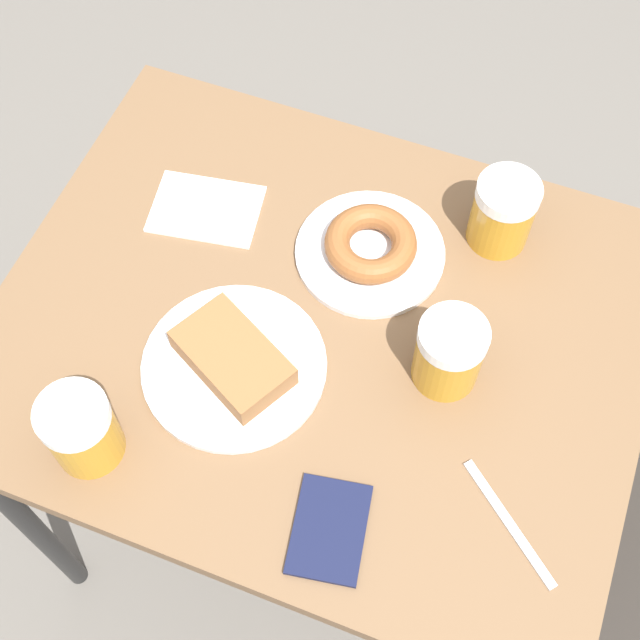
{
  "coord_description": "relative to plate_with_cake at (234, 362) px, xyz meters",
  "views": [
    {
      "loc": [
        0.55,
        0.21,
        1.84
      ],
      "look_at": [
        0.0,
        0.0,
        0.79
      ],
      "focal_mm": 50.0,
      "sensor_mm": 36.0,
      "label": 1
    }
  ],
  "objects": [
    {
      "name": "beer_mug_left",
      "position": [
        -0.09,
        0.26,
        0.04
      ],
      "size": [
        0.09,
        0.09,
        0.11
      ],
      "color": "#C68C23",
      "rests_on": "table"
    },
    {
      "name": "napkin_folded",
      "position": [
        -0.22,
        -0.14,
        -0.01
      ],
      "size": [
        0.14,
        0.18,
        0.0
      ],
      "rotation": [
        0.0,
        0.0,
        4.88
      ],
      "color": "white",
      "rests_on": "table"
    },
    {
      "name": "beer_mug_center",
      "position": [
        -0.33,
        0.27,
        0.04
      ],
      "size": [
        0.09,
        0.09,
        0.11
      ],
      "color": "#C68C23",
      "rests_on": "table"
    },
    {
      "name": "table",
      "position": [
        -0.1,
        0.08,
        -0.1
      ],
      "size": [
        0.72,
        0.89,
        0.77
      ],
      "color": "brown",
      "rests_on": "ground_plane"
    },
    {
      "name": "plate_with_cake",
      "position": [
        0.0,
        0.0,
        0.0
      ],
      "size": [
        0.25,
        0.25,
        0.05
      ],
      "color": "silver",
      "rests_on": "table"
    },
    {
      "name": "passport_near_edge",
      "position": [
        0.16,
        0.2,
        -0.01
      ],
      "size": [
        0.14,
        0.11,
        0.01
      ],
      "rotation": [
        0.0,
        0.0,
        4.89
      ],
      "color": "#141938",
      "rests_on": "table"
    },
    {
      "name": "fork",
      "position": [
        0.07,
        0.4,
        -0.01
      ],
      "size": [
        0.12,
        0.15,
        0.0
      ],
      "rotation": [
        0.0,
        0.0,
        5.59
      ],
      "color": "silver",
      "rests_on": "table"
    },
    {
      "name": "ground_plane",
      "position": [
        -0.1,
        0.08,
        -0.79
      ],
      "size": [
        8.0,
        8.0,
        0.0
      ],
      "primitive_type": "plane",
      "color": "#666059"
    },
    {
      "name": "beer_mug_right",
      "position": [
        0.17,
        -0.13,
        0.04
      ],
      "size": [
        0.09,
        0.09,
        0.11
      ],
      "color": "#C68C23",
      "rests_on": "table"
    },
    {
      "name": "plate_with_donut",
      "position": [
        -0.24,
        0.11,
        0.0
      ],
      "size": [
        0.22,
        0.22,
        0.05
      ],
      "color": "silver",
      "rests_on": "table"
    }
  ]
}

